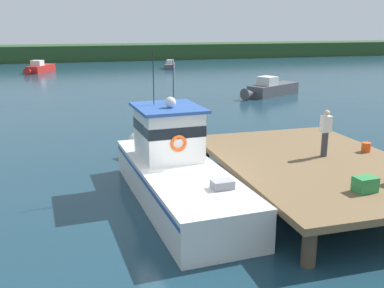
{
  "coord_description": "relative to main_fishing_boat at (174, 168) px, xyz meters",
  "views": [
    {
      "loc": [
        -3.18,
        -12.62,
        5.67
      ],
      "look_at": [
        1.2,
        2.56,
        1.4
      ],
      "focal_mm": 41.8,
      "sensor_mm": 36.0,
      "label": 1
    }
  ],
  "objects": [
    {
      "name": "far_shoreline",
      "position": [
        -0.17,
        60.88,
        0.19
      ],
      "size": [
        120.0,
        8.0,
        2.4
      ],
      "primitive_type": "cube",
      "color": "#284723",
      "rests_on": "ground"
    },
    {
      "name": "main_fishing_boat",
      "position": [
        0.0,
        0.0,
        0.0
      ],
      "size": [
        3.01,
        9.89,
        4.8
      ],
      "color": "silver",
      "rests_on": "ground"
    },
    {
      "name": "mooring_buoy_channel_marker",
      "position": [
        10.19,
        17.82,
        -0.81
      ],
      "size": [
        0.39,
        0.39,
        0.39
      ],
      "primitive_type": "sphere",
      "color": "#EA5B19",
      "rests_on": "ground"
    },
    {
      "name": "deckhand_by_the_boat",
      "position": [
        5.21,
        -0.68,
        1.05
      ],
      "size": [
        0.36,
        0.22,
        1.63
      ],
      "color": "#383842",
      "rests_on": "dock"
    },
    {
      "name": "crate_single_far",
      "position": [
        4.41,
        -3.99,
        0.4
      ],
      "size": [
        0.63,
        0.48,
        0.42
      ],
      "primitive_type": "cube",
      "rotation": [
        0.0,
        0.0,
        0.07
      ],
      "color": "#2D8442",
      "rests_on": "dock"
    },
    {
      "name": "dock",
      "position": [
        4.63,
        -1.12,
        0.07
      ],
      "size": [
        6.0,
        9.0,
        1.2
      ],
      "color": "#4C3D2D",
      "rests_on": "ground"
    },
    {
      "name": "moored_boat_outer_mooring",
      "position": [
        12.76,
        19.17,
        -0.46
      ],
      "size": [
        6.06,
        4.05,
        1.58
      ],
      "color": "#4C4C51",
      "rests_on": "ground"
    },
    {
      "name": "bait_bucket",
      "position": [
        6.96,
        -0.62,
        0.36
      ],
      "size": [
        0.32,
        0.32,
        0.34
      ],
      "primitive_type": "cylinder",
      "color": "#E04C19",
      "rests_on": "dock"
    },
    {
      "name": "moored_boat_far_right",
      "position": [
        -5.95,
        43.1,
        -0.5
      ],
      "size": [
        3.5,
        5.72,
        1.47
      ],
      "color": "red",
      "rests_on": "ground"
    },
    {
      "name": "ground_plane",
      "position": [
        -0.17,
        -1.12,
        -1.01
      ],
      "size": [
        200.0,
        200.0,
        0.0
      ],
      "primitive_type": "plane",
      "color": "#193847"
    },
    {
      "name": "moored_boat_off_the_point",
      "position": [
        10.23,
        43.66,
        -0.63
      ],
      "size": [
        2.19,
        4.39,
        1.1
      ],
      "color": "#4C4C51",
      "rests_on": "ground"
    }
  ]
}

